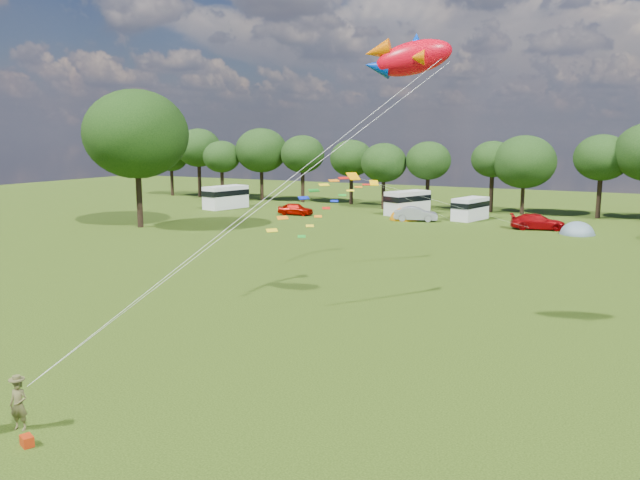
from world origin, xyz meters
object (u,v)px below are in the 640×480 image
at_px(tent_greyblue, 577,234).
at_px(fish_kite, 407,58).
at_px(car_b, 416,214).
at_px(campervan_b, 407,202).
at_px(car_c, 538,222).
at_px(tent_orange, 405,219).
at_px(campervan_c, 470,208).
at_px(kite_flyer, 19,405).
at_px(campervan_a, 226,196).
at_px(big_tree, 136,134).
at_px(car_a, 296,209).

xyz_separation_m(tent_greyblue, fish_kite, (-4.38, -35.19, 12.06)).
bearing_deg(car_b, campervan_b, 11.85).
bearing_deg(car_b, tent_greyblue, -112.92).
relative_size(car_c, tent_orange, 1.39).
bearing_deg(campervan_b, campervan_c, -76.06).
relative_size(tent_greyblue, kite_flyer, 2.14).
bearing_deg(car_b, campervan_c, -69.29).
bearing_deg(kite_flyer, tent_orange, 80.05).
relative_size(car_c, campervan_b, 0.83).
xyz_separation_m(tent_greyblue, kite_flyer, (-11.76, -48.88, 0.78)).
bearing_deg(car_c, campervan_b, 56.48).
bearing_deg(tent_greyblue, campervan_a, 176.74).
height_order(campervan_a, campervan_b, campervan_a).
height_order(car_b, tent_orange, car_b).
bearing_deg(car_c, kite_flyer, 156.52).
xyz_separation_m(campervan_b, kite_flyer, (6.82, -55.55, -0.64)).
bearing_deg(kite_flyer, car_b, 78.53).
bearing_deg(car_c, big_tree, 100.33).
relative_size(car_c, tent_greyblue, 1.44).
bearing_deg(tent_orange, car_c, -4.07).
bearing_deg(tent_orange, fish_kite, -70.91).
distance_m(car_c, fish_kite, 38.39).
height_order(car_a, tent_greyblue, car_a).
bearing_deg(campervan_c, car_c, -104.03).
distance_m(campervan_b, campervan_c, 7.54).
relative_size(big_tree, campervan_a, 2.19).
height_order(car_b, kite_flyer, kite_flyer).
bearing_deg(tent_orange, kite_flyer, -83.73).
xyz_separation_m(campervan_b, campervan_c, (7.44, -1.19, -0.17)).
height_order(car_b, car_c, car_b).
xyz_separation_m(car_c, tent_greyblue, (3.66, -1.48, -0.72)).
height_order(campervan_a, tent_orange, campervan_a).
xyz_separation_m(car_a, car_c, (26.09, 0.90, 0.06)).
relative_size(car_c, kite_flyer, 3.08).
bearing_deg(tent_greyblue, big_tree, -159.30).
bearing_deg(tent_greyblue, car_a, 178.88).
bearing_deg(big_tree, campervan_b, 46.62).
xyz_separation_m(kite_flyer, fish_kite, (7.38, 13.69, 11.28)).
height_order(big_tree, campervan_c, big_tree).
xyz_separation_m(big_tree, car_a, (8.96, 15.20, -8.34)).
relative_size(big_tree, campervan_b, 2.23).
xyz_separation_m(car_a, campervan_a, (-10.82, 1.73, 0.81)).
height_order(big_tree, campervan_b, big_tree).
bearing_deg(tent_orange, car_a, -171.36).
bearing_deg(fish_kite, big_tree, 136.54).
distance_m(campervan_b, fish_kite, 45.47).
bearing_deg(big_tree, car_b, 35.88).
height_order(campervan_b, kite_flyer, campervan_b).
bearing_deg(campervan_c, fish_kite, -156.45).
distance_m(campervan_a, tent_greyblue, 40.66).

